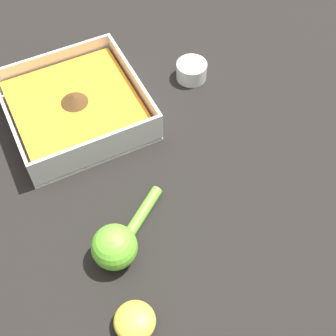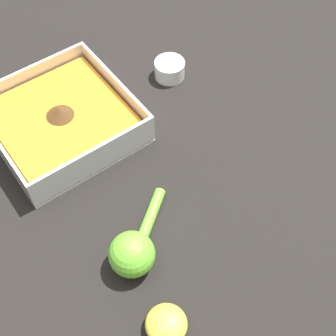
% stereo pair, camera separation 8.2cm
% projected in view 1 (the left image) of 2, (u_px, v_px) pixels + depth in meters
% --- Properties ---
extents(ground_plane, '(4.00, 4.00, 0.00)m').
position_uv_depth(ground_plane, '(74.00, 116.00, 0.93)').
color(ground_plane, black).
extents(square_dish, '(0.25, 0.25, 0.07)m').
position_uv_depth(square_dish, '(76.00, 109.00, 0.91)').
color(square_dish, silver).
rests_on(square_dish, ground_plane).
extents(spice_bowl, '(0.06, 0.06, 0.04)m').
position_uv_depth(spice_bowl, '(191.00, 71.00, 0.98)').
color(spice_bowl, silver).
rests_on(spice_bowl, ground_plane).
extents(lemon_squeezer, '(0.16, 0.13, 0.07)m').
position_uv_depth(lemon_squeezer, '(117.00, 244.00, 0.74)').
color(lemon_squeezer, '#6BC633').
rests_on(lemon_squeezer, ground_plane).
extents(lemon_half, '(0.06, 0.06, 0.03)m').
position_uv_depth(lemon_half, '(135.00, 321.00, 0.68)').
color(lemon_half, yellow).
rests_on(lemon_half, ground_plane).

